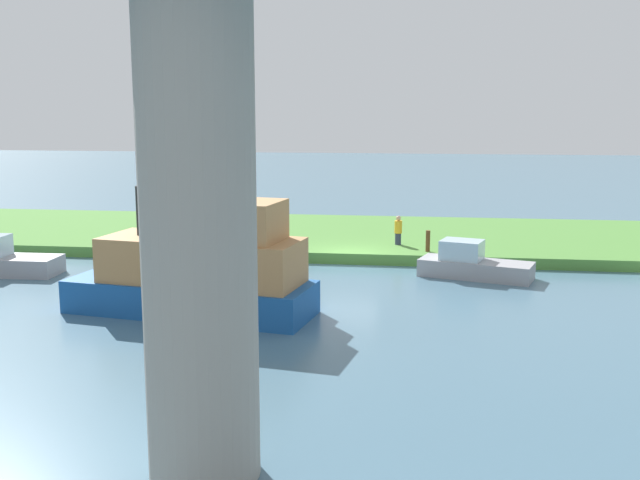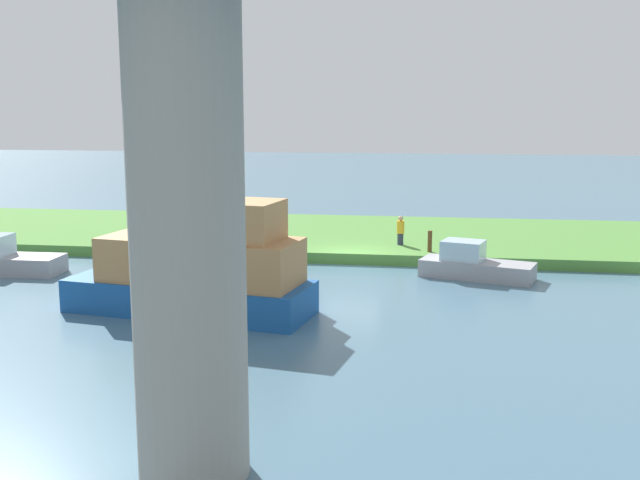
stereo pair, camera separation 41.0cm
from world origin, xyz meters
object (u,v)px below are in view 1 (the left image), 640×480
bridge_pylon (199,230)px  person_on_bank (398,230)px  mooring_post (428,241)px  motorboat_red (472,264)px  skiff_small (197,268)px

bridge_pylon → person_on_bank: (-3.05, -22.48, -3.62)m
person_on_bank → mooring_post: (-1.40, 1.59, -0.22)m
person_on_bank → mooring_post: bearing=131.2°
motorboat_red → bridge_pylon: bearing=70.9°
person_on_bank → skiff_small: (6.50, 11.33, 0.41)m
mooring_post → motorboat_red: (-1.82, 2.83, -0.44)m
mooring_post → skiff_small: skiff_small is taller
skiff_small → bridge_pylon: bearing=107.2°
skiff_small → motorboat_red: (-9.72, -6.91, -1.07)m
mooring_post → motorboat_red: 3.39m
bridge_pylon → motorboat_red: bridge_pylon is taller
bridge_pylon → person_on_bank: bridge_pylon is taller
mooring_post → motorboat_red: bearing=122.8°
bridge_pylon → person_on_bank: size_ratio=6.94×
person_on_bank → motorboat_red: person_on_bank is taller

